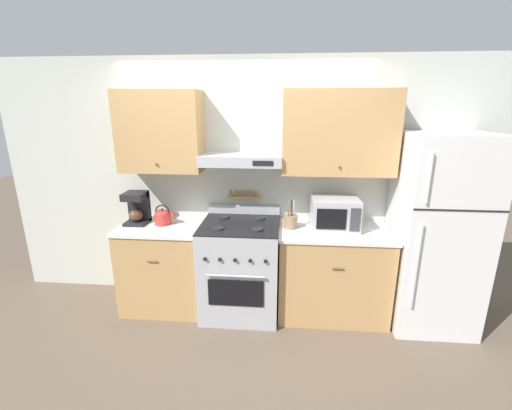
{
  "coord_description": "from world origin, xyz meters",
  "views": [
    {
      "loc": [
        0.43,
        -2.85,
        2.08
      ],
      "look_at": [
        0.16,
        0.27,
        1.16
      ],
      "focal_mm": 24.0,
      "sensor_mm": 36.0,
      "label": 1
    }
  ],
  "objects_px": {
    "refrigerator": "(436,233)",
    "microwave": "(335,214)",
    "utensil_crock": "(291,221)",
    "tea_kettle": "(163,217)",
    "coffee_maker": "(137,207)",
    "stove_range": "(241,268)"
  },
  "relations": [
    {
      "from": "refrigerator",
      "to": "microwave",
      "type": "relative_size",
      "value": 4.1
    },
    {
      "from": "microwave",
      "to": "utensil_crock",
      "type": "height_order",
      "value": "microwave"
    },
    {
      "from": "tea_kettle",
      "to": "coffee_maker",
      "type": "height_order",
      "value": "coffee_maker"
    },
    {
      "from": "microwave",
      "to": "coffee_maker",
      "type": "bearing_deg",
      "value": 179.66
    },
    {
      "from": "tea_kettle",
      "to": "utensil_crock",
      "type": "bearing_deg",
      "value": 0.0
    },
    {
      "from": "coffee_maker",
      "to": "utensil_crock",
      "type": "height_order",
      "value": "coffee_maker"
    },
    {
      "from": "microwave",
      "to": "stove_range",
      "type": "bearing_deg",
      "value": -175.48
    },
    {
      "from": "coffee_maker",
      "to": "microwave",
      "type": "xyz_separation_m",
      "value": [
        1.99,
        -0.01,
        -0.01
      ]
    },
    {
      "from": "stove_range",
      "to": "utensil_crock",
      "type": "bearing_deg",
      "value": 6.34
    },
    {
      "from": "stove_range",
      "to": "tea_kettle",
      "type": "xyz_separation_m",
      "value": [
        -0.8,
        0.06,
        0.51
      ]
    },
    {
      "from": "tea_kettle",
      "to": "utensil_crock",
      "type": "height_order",
      "value": "utensil_crock"
    },
    {
      "from": "stove_range",
      "to": "utensil_crock",
      "type": "distance_m",
      "value": 0.71
    },
    {
      "from": "coffee_maker",
      "to": "microwave",
      "type": "relative_size",
      "value": 0.72
    },
    {
      "from": "stove_range",
      "to": "microwave",
      "type": "height_order",
      "value": "microwave"
    },
    {
      "from": "stove_range",
      "to": "tea_kettle",
      "type": "bearing_deg",
      "value": 176.05
    },
    {
      "from": "coffee_maker",
      "to": "utensil_crock",
      "type": "bearing_deg",
      "value": -1.09
    },
    {
      "from": "tea_kettle",
      "to": "refrigerator",
      "type": "bearing_deg",
      "value": -1.4
    },
    {
      "from": "coffee_maker",
      "to": "utensil_crock",
      "type": "relative_size",
      "value": 1.15
    },
    {
      "from": "tea_kettle",
      "to": "microwave",
      "type": "distance_m",
      "value": 1.72
    },
    {
      "from": "coffee_maker",
      "to": "utensil_crock",
      "type": "distance_m",
      "value": 1.57
    },
    {
      "from": "refrigerator",
      "to": "utensil_crock",
      "type": "xyz_separation_m",
      "value": [
        -1.36,
        0.06,
        0.05
      ]
    },
    {
      "from": "tea_kettle",
      "to": "coffee_maker",
      "type": "bearing_deg",
      "value": 173.79
    }
  ]
}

